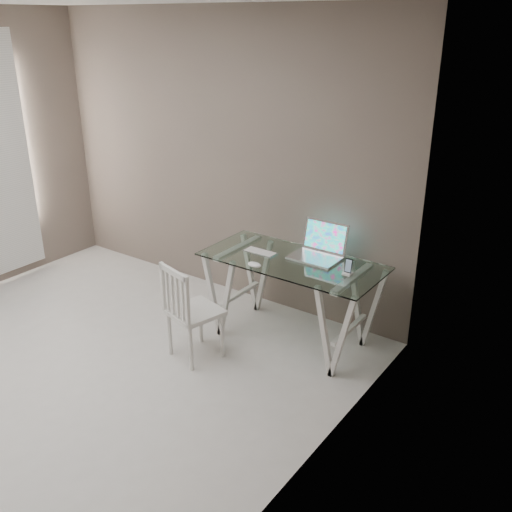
# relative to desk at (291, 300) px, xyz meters

# --- Properties ---
(desk) EXTENTS (1.50, 0.70, 0.75)m
(desk) POSITION_rel_desk_xyz_m (0.00, 0.00, 0.00)
(desk) COLOR silver
(desk) RESTS_ON ground
(chair) EXTENTS (0.46, 0.46, 0.83)m
(chair) POSITION_rel_desk_xyz_m (-0.51, -0.73, 0.07)
(chair) COLOR silver
(chair) RESTS_ON ground
(laptop) EXTENTS (0.40, 0.35, 0.28)m
(laptop) POSITION_rel_desk_xyz_m (0.14, 0.20, 0.43)
(laptop) COLOR silver
(laptop) RESTS_ON desk
(keyboard) EXTENTS (0.28, 0.12, 0.01)m
(keyboard) POSITION_rel_desk_xyz_m (-0.31, -0.01, 0.37)
(keyboard) COLOR silver
(keyboard) RESTS_ON desk
(mouse) EXTENTS (0.12, 0.07, 0.04)m
(mouse) POSITION_rel_desk_xyz_m (-0.17, -0.29, 0.38)
(mouse) COLOR white
(mouse) RESTS_ON desk
(phone_dock) EXTENTS (0.07, 0.07, 0.13)m
(phone_dock) POSITION_rel_desk_xyz_m (0.50, 0.01, 0.40)
(phone_dock) COLOR white
(phone_dock) RESTS_ON desk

